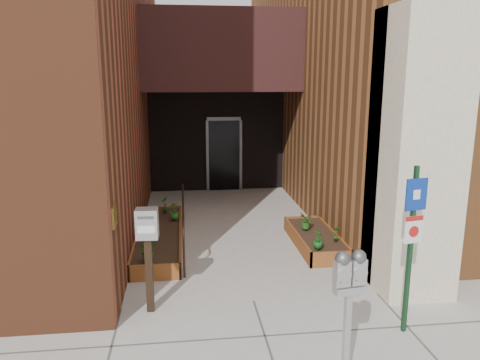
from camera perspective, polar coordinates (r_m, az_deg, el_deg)
name	(u,v)px	position (r m, az deg, el deg)	size (l,w,h in m)	color
ground	(254,301)	(7.45, 1.67, -14.54)	(80.00, 80.00, 0.00)	#9E9991
architecture	(210,16)	(13.56, -3.65, 19.32)	(20.00, 14.60, 10.00)	brown
planter_left	(159,238)	(9.82, -9.80, -6.98)	(0.90, 3.60, 0.30)	brown
planter_right	(315,240)	(9.70, 9.14, -7.21)	(0.80, 2.20, 0.30)	brown
handrail	(183,209)	(9.57, -6.96, -3.55)	(0.04, 3.34, 0.90)	black
parking_meter	(349,282)	(5.26, 13.19, -12.03)	(0.36, 0.19, 1.59)	#A8A8AB
sign_post	(412,233)	(6.48, 20.26, -6.07)	(0.31, 0.10, 2.29)	#13351B
payment_dropbox	(148,238)	(6.85, -11.19, -6.98)	(0.32, 0.25, 1.57)	black
shrub_left_a	(148,250)	(8.22, -11.13, -8.42)	(0.32, 0.32, 0.36)	#1C5518
shrub_left_b	(148,235)	(8.92, -11.13, -6.64)	(0.21, 0.21, 0.38)	#20611B
shrub_left_c	(174,211)	(10.39, -8.04, -3.73)	(0.22, 0.22, 0.39)	#285F1B
shrub_left_d	(165,204)	(10.96, -9.15, -2.93)	(0.20, 0.20, 0.38)	#18551D
shrub_right_a	(318,240)	(8.73, 9.50, -7.18)	(0.19, 0.19, 0.33)	#175117
shrub_right_b	(336,233)	(9.18, 11.65, -6.38)	(0.16, 0.16, 0.30)	#245418
shrub_right_c	(306,221)	(9.76, 8.09, -4.93)	(0.31, 0.31, 0.34)	#285F1B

